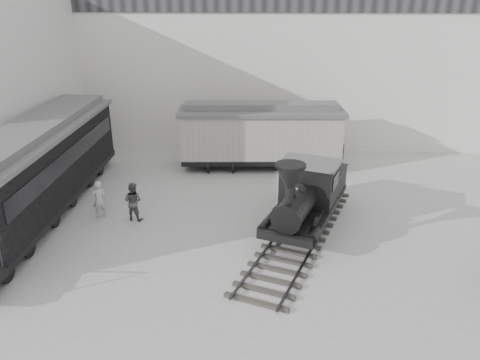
# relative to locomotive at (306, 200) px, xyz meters

# --- Properties ---
(ground) EXTENTS (90.00, 90.00, 0.00)m
(ground) POSITION_rel_locomotive_xyz_m (-2.02, -3.36, -1.30)
(ground) COLOR #9E9E9B
(north_wall) EXTENTS (34.00, 2.51, 11.00)m
(north_wall) POSITION_rel_locomotive_xyz_m (-2.02, 11.62, 4.25)
(north_wall) COLOR silver
(north_wall) RESTS_ON ground
(locomotive) EXTENTS (5.32, 10.13, 3.52)m
(locomotive) POSITION_rel_locomotive_xyz_m (0.00, 0.00, 0.00)
(locomotive) COLOR #35322B
(locomotive) RESTS_ON ground
(boxcar) EXTENTS (9.01, 3.40, 3.62)m
(boxcar) POSITION_rel_locomotive_xyz_m (-2.03, 7.24, 0.60)
(boxcar) COLOR black
(boxcar) RESTS_ON ground
(passenger_coach) EXTENTS (3.37, 13.80, 3.67)m
(passenger_coach) POSITION_rel_locomotive_xyz_m (-11.45, 0.91, 0.73)
(passenger_coach) COLOR black
(passenger_coach) RESTS_ON ground
(visitor_a) EXTENTS (0.72, 0.68, 1.66)m
(visitor_a) POSITION_rel_locomotive_xyz_m (-8.76, 0.47, -0.47)
(visitor_a) COLOR #B1B1B0
(visitor_a) RESTS_ON ground
(visitor_b) EXTENTS (0.94, 0.80, 1.68)m
(visitor_b) POSITION_rel_locomotive_xyz_m (-7.24, 0.33, -0.46)
(visitor_b) COLOR #444446
(visitor_b) RESTS_ON ground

